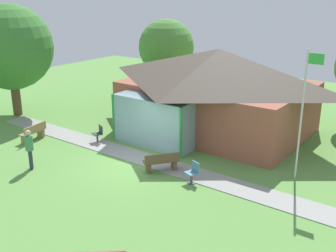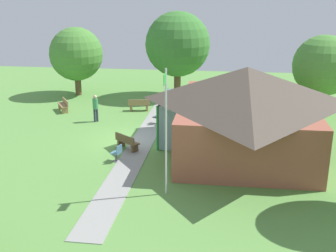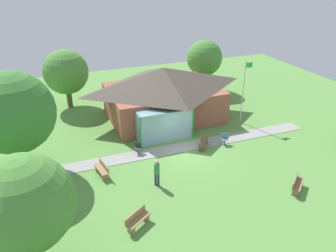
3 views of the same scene
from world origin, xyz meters
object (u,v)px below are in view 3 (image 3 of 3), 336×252
(bench_front_left, at_px, (138,220))
(bench_rear_near_path, at_px, (204,143))
(patio_chair_west, at_px, (138,148))
(visitor_strolling_lawn, at_px, (157,171))
(bench_front_right, at_px, (297,184))
(tree_behind_pavilion_left, at_px, (66,72))
(flagpole, at_px, (244,90))
(tree_behind_pavilion_right, at_px, (204,58))
(tree_lawn_corner, at_px, (24,204))
(bench_mid_left, at_px, (102,170))
(patio_chair_lawn_spare, at_px, (225,139))
(tree_west_hedge, at_px, (13,113))
(pavilion, at_px, (163,93))

(bench_front_left, bearing_deg, bench_rear_near_path, -171.32)
(patio_chair_west, distance_m, visitor_strolling_lawn, 4.03)
(bench_front_left, bearing_deg, bench_front_right, 144.00)
(tree_behind_pavilion_left, bearing_deg, bench_front_left, -85.30)
(flagpole, relative_size, tree_behind_pavilion_right, 1.01)
(flagpole, xyz_separation_m, tree_behind_pavilion_right, (0.69, 8.37, 0.46))
(bench_rear_near_path, height_order, tree_lawn_corner, tree_lawn_corner)
(bench_mid_left, relative_size, visitor_strolling_lawn, 0.89)
(bench_front_right, height_order, patio_chair_lawn_spare, patio_chair_lawn_spare)
(bench_mid_left, height_order, tree_behind_pavilion_right, tree_behind_pavilion_right)
(visitor_strolling_lawn, height_order, tree_west_hedge, tree_west_hedge)
(patio_chair_lawn_spare, bearing_deg, tree_lawn_corner, 46.15)
(tree_behind_pavilion_right, bearing_deg, bench_front_right, -98.62)
(bench_rear_near_path, relative_size, patio_chair_west, 1.69)
(visitor_strolling_lawn, xyz_separation_m, tree_west_hedge, (-7.33, 4.40, 3.05))
(bench_rear_near_path, xyz_separation_m, tree_west_hedge, (-11.97, 1.33, 3.67))
(flagpole, bearing_deg, tree_west_hedge, -175.26)
(bench_front_right, distance_m, tree_lawn_corner, 14.56)
(flagpole, xyz_separation_m, bench_rear_near_path, (-4.77, -2.72, -2.49))
(patio_chair_west, relative_size, visitor_strolling_lawn, 0.49)
(bench_front_left, height_order, tree_lawn_corner, tree_lawn_corner)
(bench_front_left, relative_size, tree_behind_pavilion_left, 0.28)
(flagpole, xyz_separation_m, tree_west_hedge, (-16.75, -1.39, 1.18))
(patio_chair_lawn_spare, xyz_separation_m, tree_west_hedge, (-13.60, 1.44, 3.66))
(bench_front_left, bearing_deg, tree_lawn_corner, -26.34)
(tree_west_hedge, bearing_deg, tree_behind_pavilion_left, 68.81)
(tree_lawn_corner, xyz_separation_m, tree_behind_pavilion_left, (3.37, 17.86, 0.06))
(patio_chair_lawn_spare, height_order, tree_behind_pavilion_right, tree_behind_pavilion_right)
(bench_mid_left, distance_m, tree_west_hedge, 6.20)
(visitor_strolling_lawn, bearing_deg, flagpole, -106.75)
(flagpole, relative_size, tree_lawn_corner, 0.98)
(bench_front_left, relative_size, tree_west_hedge, 0.23)
(patio_chair_lawn_spare, bearing_deg, patio_chair_west, 10.66)
(bench_mid_left, height_order, visitor_strolling_lawn, visitor_strolling_lawn)
(bench_front_left, distance_m, tree_lawn_corner, 5.61)
(patio_chair_west, xyz_separation_m, tree_behind_pavilion_right, (10.10, 10.17, 2.94))
(flagpole, bearing_deg, bench_front_right, -102.14)
(pavilion, distance_m, bench_rear_near_path, 6.26)
(flagpole, bearing_deg, bench_rear_near_path, -150.31)
(visitor_strolling_lawn, distance_m, tree_west_hedge, 9.08)
(bench_rear_near_path, distance_m, patio_chair_lawn_spare, 1.63)
(pavilion, distance_m, flagpole, 6.53)
(bench_front_left, height_order, bench_front_right, same)
(patio_chair_west, distance_m, tree_behind_pavilion_left, 11.32)
(tree_west_hedge, bearing_deg, flagpole, 4.74)
(visitor_strolling_lawn, distance_m, tree_behind_pavilion_left, 14.96)
(bench_mid_left, xyz_separation_m, bench_front_right, (10.27, -5.61, 0.00))
(tree_behind_pavilion_right, xyz_separation_m, tree_behind_pavilion_left, (-13.57, 0.21, -0.05))
(pavilion, xyz_separation_m, tree_west_hedge, (-11.09, -4.58, 1.80))
(patio_chair_lawn_spare, bearing_deg, tree_behind_pavilion_right, -88.92)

